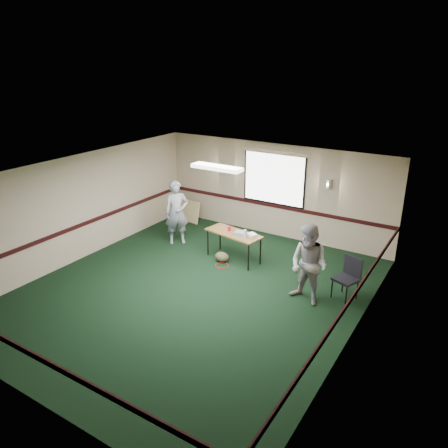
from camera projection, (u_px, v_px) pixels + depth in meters
The scene contains 13 objects.
ground at pixel (193, 291), 9.81m from camera, with size 8.00×8.00×0.00m, color black.
room_shell at pixel (241, 200), 10.92m from camera, with size 8.00×8.02×8.00m.
folding_table at pixel (234, 235), 11.12m from camera, with size 1.57×0.85×0.75m.
projector at pixel (240, 233), 10.92m from camera, with size 0.28×0.23×0.09m, color gray.
game_console at pixel (252, 235), 10.90m from camera, with size 0.22×0.18×0.06m, color white.
red_cup at pixel (229, 229), 11.19m from camera, with size 0.08×0.08×0.12m, color #B90C25.
water_bottle at pixel (245, 234), 10.72m from camera, with size 0.07×0.07×0.22m, color #94C0F3.
duffel_bag at pixel (222, 257), 11.18m from camera, with size 0.37×0.28×0.26m, color #464428.
cable_coil at pixel (222, 265), 11.00m from camera, with size 0.33×0.33×0.02m, color red.
folded_table at pixel (183, 209), 14.02m from camera, with size 1.33×0.06×0.69m, color tan.
conference_chair at pixel (349, 274), 9.41m from camera, with size 0.58×0.60×0.93m.
person_left at pixel (177, 212), 12.08m from camera, with size 0.65×0.43×1.80m, color #384F7B.
person_right at pixel (309, 265), 9.09m from camera, with size 0.85×0.66×1.75m, color #7A8EBF.
Camera 1 is at (5.14, -6.94, 4.94)m, focal length 35.00 mm.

